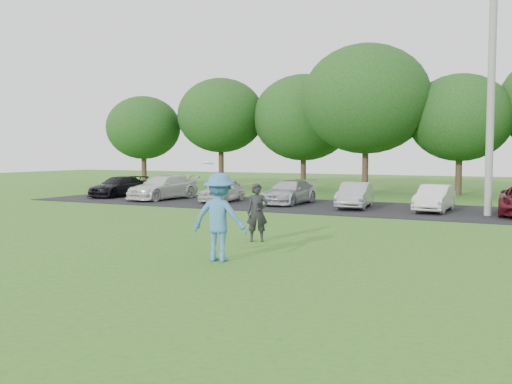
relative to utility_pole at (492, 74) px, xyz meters
The scene contains 7 objects.
ground 14.45m from the utility_pole, 113.81° to the right, with size 100.00×100.00×0.00m, color #306B1E.
parking_lot 7.62m from the utility_pole, behind, with size 32.00×6.50×0.03m, color black.
utility_pole is the anchor object (origin of this frame).
frisbee_player 13.79m from the utility_pole, 110.51° to the right, with size 1.34×0.86×2.23m.
camera_bystander 11.62m from the utility_pole, 118.26° to the right, with size 0.69×0.61×1.59m.
parked_cars 7.44m from the utility_pole, behind, with size 28.23×4.61×1.22m.
tree_row 11.19m from the utility_pole, 110.47° to the left, with size 42.39×9.85×8.64m.
Camera 1 is at (7.23, -10.86, 2.42)m, focal length 40.00 mm.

